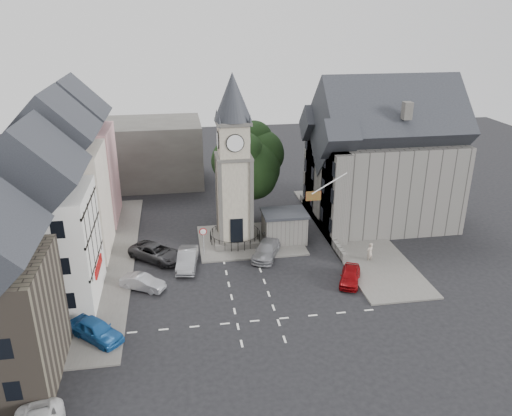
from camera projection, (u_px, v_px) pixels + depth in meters
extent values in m
plane|color=black|center=(247.00, 283.00, 41.65)|extent=(120.00, 120.00, 0.00)
cube|color=#595651|center=(101.00, 260.00, 45.26)|extent=(6.00, 30.00, 0.14)
cube|color=#595651|center=(352.00, 233.00, 50.74)|extent=(6.00, 26.00, 0.14)
cube|color=#595651|center=(250.00, 240.00, 49.18)|extent=(10.00, 8.00, 0.16)
cube|color=silver|center=(257.00, 321.00, 36.61)|extent=(20.00, 8.00, 0.01)
cube|color=#4C4944|center=(235.00, 239.00, 48.85)|extent=(4.20, 4.20, 0.70)
torus|color=black|center=(235.00, 232.00, 48.58)|extent=(4.86, 4.86, 0.06)
cube|color=gray|center=(234.00, 197.00, 47.24)|extent=(3.00, 3.00, 8.00)
cube|color=black|center=(237.00, 230.00, 46.95)|extent=(1.20, 0.25, 2.40)
cube|color=#4C4944|center=(234.00, 156.00, 45.75)|extent=(3.30, 3.30, 0.25)
cube|color=gray|center=(233.00, 139.00, 45.15)|extent=(2.70, 2.70, 3.20)
cylinder|color=white|center=(235.00, 143.00, 43.87)|extent=(1.50, 0.12, 1.50)
cube|color=#4C4944|center=(233.00, 122.00, 44.56)|extent=(3.10, 3.10, 0.30)
cone|color=#21232A|center=(233.00, 96.00, 43.72)|extent=(3.40, 3.40, 4.20)
cube|color=slate|center=(284.00, 228.00, 48.72)|extent=(4.00, 3.00, 2.80)
cube|color=#21232A|center=(284.00, 213.00, 48.14)|extent=(4.30, 3.30, 0.25)
cylinder|color=black|center=(248.00, 202.00, 53.04)|extent=(0.70, 0.70, 4.40)
cylinder|color=black|center=(204.00, 244.00, 45.75)|extent=(0.10, 0.10, 2.50)
cone|color=#A50C0C|center=(203.00, 232.00, 45.19)|extent=(0.70, 0.06, 0.70)
cone|color=white|center=(203.00, 232.00, 45.18)|extent=(0.54, 0.04, 0.54)
cube|color=pink|center=(78.00, 176.00, 52.15)|extent=(7.50, 7.00, 10.00)
cube|color=beige|center=(63.00, 204.00, 44.82)|extent=(7.50, 7.00, 10.00)
cube|color=silver|center=(44.00, 248.00, 37.67)|extent=(7.50, 7.00, 9.00)
cube|color=#4C4944|center=(123.00, 154.00, 64.04)|extent=(20.00, 10.00, 8.00)
cube|color=slate|center=(382.00, 181.00, 52.44)|extent=(14.00, 10.00, 9.00)
cube|color=slate|center=(335.00, 195.00, 48.31)|extent=(1.60, 4.40, 9.00)
cube|color=slate|center=(316.00, 173.00, 54.72)|extent=(1.60, 4.40, 9.00)
cube|color=slate|center=(320.00, 224.00, 52.02)|extent=(0.40, 16.00, 0.90)
cylinder|color=white|center=(329.00, 183.00, 43.91)|extent=(3.17, 0.10, 1.89)
plane|color=#B21414|center=(313.00, 196.00, 44.11)|extent=(1.40, 0.00, 1.40)
imported|color=#1C579D|center=(96.00, 330.00, 34.33)|extent=(4.31, 4.21, 1.46)
imported|color=#9D9FA5|center=(143.00, 282.00, 40.53)|extent=(3.89, 2.90, 1.22)
imported|color=#303032|center=(156.00, 252.00, 45.26)|extent=(5.58, 5.22, 1.46)
imported|color=gray|center=(187.00, 259.00, 43.98)|extent=(2.22, 4.80, 1.52)
imported|color=gray|center=(266.00, 249.00, 45.89)|extent=(3.72, 5.18, 1.39)
imported|color=maroon|center=(350.00, 276.00, 41.47)|extent=(3.00, 4.12, 1.30)
imported|color=#B4A695|center=(370.00, 252.00, 44.85)|extent=(0.80, 0.67, 1.85)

